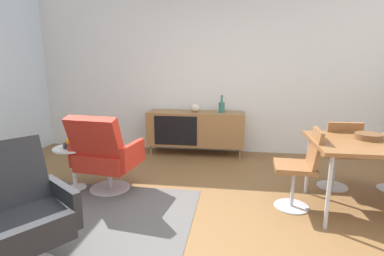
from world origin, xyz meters
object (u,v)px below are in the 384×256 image
at_px(sideboard, 196,128).
at_px(wooden_bowl_on_table, 369,136).
at_px(fruit_bowl, 72,144).
at_px(lounge_chair_red, 105,154).
at_px(side_table_round, 74,163).
at_px(dining_chair_near_window, 301,165).
at_px(vase_cobalt, 222,107).
at_px(vase_sculptural_dark, 195,108).
at_px(dining_chair_back_left, 338,152).
at_px(armchair_black_shell, 12,212).

bearing_deg(sideboard, wooden_bowl_on_table, -39.51).
relative_size(sideboard, fruit_bowl, 8.00).
height_order(lounge_chair_red, side_table_round, lounge_chair_red).
bearing_deg(dining_chair_near_window, vase_cobalt, 117.03).
height_order(vase_sculptural_dark, lounge_chair_red, lounge_chair_red).
distance_m(sideboard, dining_chair_back_left, 2.22).
xyz_separation_m(vase_cobalt, fruit_bowl, (-1.69, -1.64, -0.25)).
distance_m(dining_chair_back_left, armchair_black_shell, 3.33).
bearing_deg(armchair_black_shell, fruit_bowl, 104.66).
height_order(dining_chair_back_left, side_table_round, dining_chair_back_left).
relative_size(wooden_bowl_on_table, side_table_round, 0.50).
bearing_deg(wooden_bowl_on_table, dining_chair_near_window, -169.90).
bearing_deg(fruit_bowl, armchair_black_shell, -75.34).
height_order(dining_chair_near_window, lounge_chair_red, lounge_chair_red).
bearing_deg(wooden_bowl_on_table, sideboard, 140.49).
distance_m(sideboard, vase_sculptural_dark, 0.35).
bearing_deg(vase_cobalt, vase_sculptural_dark, 180.00).
bearing_deg(lounge_chair_red, fruit_bowl, 176.58).
height_order(sideboard, lounge_chair_red, lounge_chair_red).
distance_m(dining_chair_near_window, armchair_black_shell, 2.58).
height_order(dining_chair_back_left, lounge_chair_red, lounge_chair_red).
xyz_separation_m(wooden_bowl_on_table, dining_chair_near_window, (-0.66, -0.12, -0.30)).
xyz_separation_m(lounge_chair_red, armchair_black_shell, (-0.04, -1.41, 0.00)).
distance_m(vase_cobalt, fruit_bowl, 2.37).
xyz_separation_m(dining_chair_near_window, fruit_bowl, (-2.59, 0.12, 0.09)).
bearing_deg(sideboard, side_table_round, -127.71).
distance_m(vase_cobalt, vase_sculptural_dark, 0.44).
distance_m(sideboard, wooden_bowl_on_table, 2.60).
bearing_deg(dining_chair_near_window, dining_chair_back_left, 46.17).
distance_m(lounge_chair_red, fruit_bowl, 0.43).
bearing_deg(armchair_black_shell, side_table_round, 104.66).
bearing_deg(side_table_round, armchair_black_shell, -75.34).
height_order(armchair_black_shell, side_table_round, armchair_black_shell).
distance_m(vase_sculptural_dark, side_table_round, 2.11).
bearing_deg(armchair_black_shell, sideboard, 73.90).
relative_size(wooden_bowl_on_table, lounge_chair_red, 0.27).
xyz_separation_m(dining_chair_near_window, armchair_black_shell, (-2.22, -1.31, -0.00)).
height_order(vase_cobalt, lounge_chair_red, vase_cobalt).
distance_m(vase_cobalt, wooden_bowl_on_table, 2.27).
xyz_separation_m(dining_chair_near_window, lounge_chair_red, (-2.17, 0.10, -0.00)).
xyz_separation_m(dining_chair_near_window, side_table_round, (-2.59, 0.13, -0.15)).
relative_size(sideboard, lounge_chair_red, 1.69).
relative_size(vase_sculptural_dark, armchair_black_shell, 0.17).
bearing_deg(sideboard, vase_cobalt, 0.25).
xyz_separation_m(wooden_bowl_on_table, lounge_chair_red, (-2.84, -0.02, -0.30)).
bearing_deg(wooden_bowl_on_table, lounge_chair_red, -179.63).
bearing_deg(vase_cobalt, sideboard, -179.75).
relative_size(vase_sculptural_dark, dining_chair_near_window, 0.19).
xyz_separation_m(dining_chair_back_left, fruit_bowl, (-3.13, -0.44, 0.09)).
xyz_separation_m(armchair_black_shell, side_table_round, (-0.38, 1.44, -0.15)).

